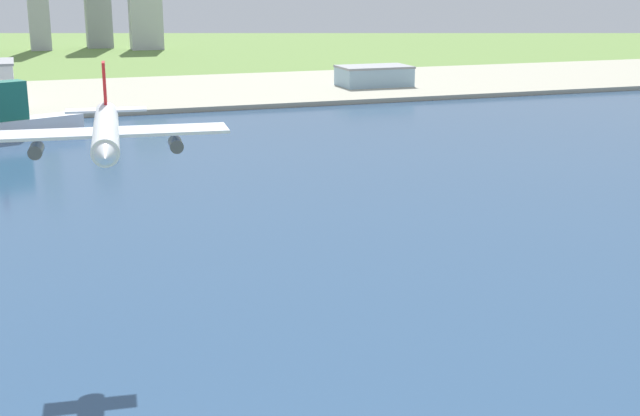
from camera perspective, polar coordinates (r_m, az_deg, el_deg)
The scene contains 6 objects.
ground_plane at distance 291.88m, azimuth -10.80°, elevation 2.52°, with size 2400.00×2400.00×0.00m, color olive.
water_bay at distance 234.29m, azimuth -8.56°, elevation -0.42°, with size 840.00×360.00×0.15m, color #2D4C70.
industrial_pier at distance 477.97m, azimuth -14.30°, elevation 7.26°, with size 840.00×140.00×2.50m, color #A6A38E.
airplane_landing at distance 135.58m, azimuth -13.99°, elevation 4.93°, with size 38.07×41.18×12.66m.
ferry_boat at distance 365.56m, azimuth -19.51°, elevation 5.72°, with size 47.56×27.73×28.14m.
warehouse_annex at distance 494.77m, azimuth 3.60°, elevation 8.74°, with size 40.16×25.20×11.27m.
Camera 1 is at (-40.54, 17.59, 61.59)m, focal length 48.32 mm.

